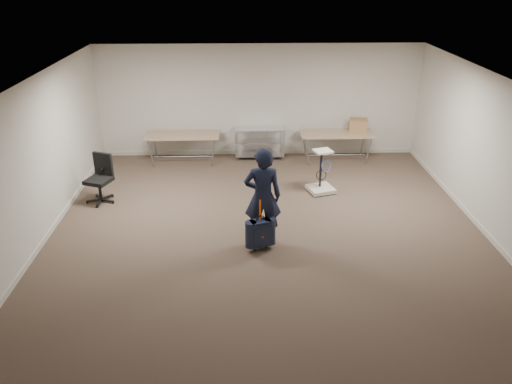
{
  "coord_description": "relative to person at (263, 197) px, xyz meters",
  "views": [
    {
      "loc": [
        -0.45,
        -7.75,
        4.55
      ],
      "look_at": [
        -0.21,
        0.3,
        0.83
      ],
      "focal_mm": 35.0,
      "sensor_mm": 36.0,
      "label": 1
    }
  ],
  "objects": [
    {
      "name": "person",
      "position": [
        0.0,
        0.0,
        0.0
      ],
      "size": [
        0.66,
        0.44,
        1.77
      ],
      "primitive_type": "imported",
      "rotation": [
        0.0,
        0.0,
        3.17
      ],
      "color": "black",
      "rests_on": "ground"
    },
    {
      "name": "wire_shelf",
      "position": [
        0.1,
        4.21,
        -0.45
      ],
      "size": [
        1.22,
        0.47,
        0.8
      ],
      "color": "silver",
      "rests_on": "ground"
    },
    {
      "name": "office_chair",
      "position": [
        -3.29,
        1.79,
        -0.58
      ],
      "size": [
        0.61,
        0.62,
        1.01
      ],
      "color": "black",
      "rests_on": "ground"
    },
    {
      "name": "room_shell",
      "position": [
        0.1,
        1.39,
        -0.84
      ],
      "size": [
        8.0,
        9.0,
        9.0
      ],
      "color": "beige",
      "rests_on": "ground"
    },
    {
      "name": "equipment_cart",
      "position": [
        1.36,
        2.1,
        -0.64
      ],
      "size": [
        0.65,
        0.65,
        0.96
      ],
      "color": "beige",
      "rests_on": "ground"
    },
    {
      "name": "folding_table_left",
      "position": [
        -1.8,
        3.96,
        -0.21
      ],
      "size": [
        1.8,
        0.75,
        0.73
      ],
      "color": "#8C7355",
      "rests_on": "ground"
    },
    {
      "name": "cardboard_box",
      "position": [
        2.54,
        4.05,
        0.0
      ],
      "size": [
        0.48,
        0.4,
        0.32
      ],
      "primitive_type": "cube",
      "rotation": [
        0.0,
        0.0,
        -0.19
      ],
      "color": "#A3764C",
      "rests_on": "folding_table_right"
    },
    {
      "name": "ground",
      "position": [
        0.1,
        0.01,
        -0.89
      ],
      "size": [
        9.0,
        9.0,
        0.0
      ],
      "primitive_type": "plane",
      "color": "#403227",
      "rests_on": "ground"
    },
    {
      "name": "folding_table_right",
      "position": [
        2.0,
        3.96,
        -0.21
      ],
      "size": [
        1.8,
        0.75,
        0.73
      ],
      "color": "#8C7355",
      "rests_on": "ground"
    },
    {
      "name": "suitcase",
      "position": [
        -0.05,
        -0.27,
        -0.56
      ],
      "size": [
        0.39,
        0.3,
        0.95
      ],
      "color": "black",
      "rests_on": "ground"
    }
  ]
}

